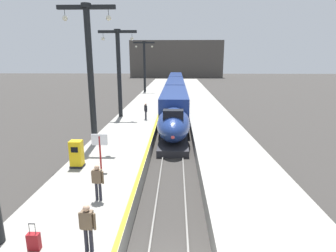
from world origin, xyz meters
The scene contains 16 objects.
platform_left centered at (-4.05, 24.75, 0.53)m, with size 4.80×110.00×1.05m, color gray.
platform_right centered at (4.05, 24.75, 0.53)m, with size 4.80×110.00×1.05m, color gray.
platform_left_safety_stripe centered at (-1.77, 24.75, 1.05)m, with size 0.20×107.80×0.01m, color yellow.
rail_main_left centered at (-0.75, 27.50, 0.06)m, with size 0.08×110.00×0.12m, color slate.
rail_main_right centered at (0.75, 27.50, 0.06)m, with size 0.08×110.00×0.12m, color slate.
highspeed_train_main centered at (0.00, 39.56, 1.95)m, with size 2.92×57.10×3.60m.
station_column_mid centered at (-5.90, 12.23, 6.92)m, with size 4.00×0.68×9.83m.
station_column_far centered at (-5.90, 22.10, 6.55)m, with size 4.00×0.68×9.14m.
station_column_distant centered at (-5.90, 45.70, 6.65)m, with size 4.00×0.68×9.32m.
passenger_near_edge centered at (-2.59, 0.27, 2.04)m, with size 0.57×0.24×1.69m.
passenger_mid_platform centered at (-3.21, 3.64, 2.04)m, with size 0.57×0.26×1.69m.
passenger_far_waiting centered at (-2.96, 20.63, 2.04)m, with size 0.35×0.53×1.69m.
rolling_suitcase centered at (-4.44, 0.28, 1.35)m, with size 0.40×0.22×0.98m.
ticket_machine_yellow centered at (-5.55, 7.48, 1.79)m, with size 0.76×0.62×1.60m.
departure_info_board centered at (-4.04, 7.11, 2.56)m, with size 0.90×0.10×2.12m.
terminus_back_wall centered at (0.00, 102.00, 7.00)m, with size 36.00×2.00×14.00m, color #4C4742.
Camera 1 is at (0.27, -7.54, 7.27)m, focal length 29.48 mm.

